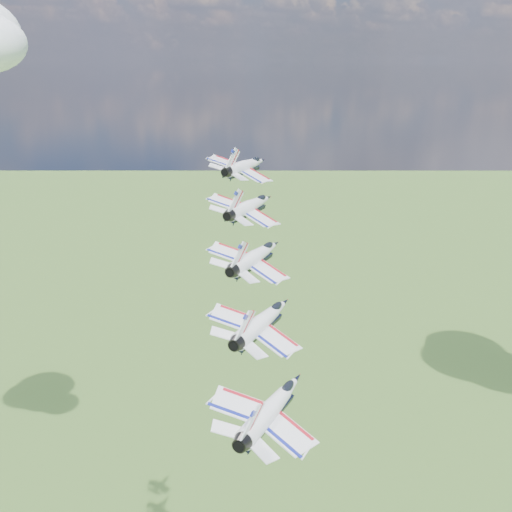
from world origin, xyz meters
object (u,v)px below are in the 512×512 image
Objects in this scene: jet_2 at (256,256)px; jet_4 at (273,407)px; jet_0 at (246,166)px; jet_3 at (263,321)px; jet_1 at (250,206)px.

jet_4 is (14.79, -15.43, -7.06)m from jet_2.
jet_4 is at bearing -61.22° from jet_2.
jet_0 is 1.00× the size of jet_2.
jet_2 is 11.25m from jet_3.
jet_0 is 1.00× the size of jet_1.
jet_3 is 1.00× the size of jet_4.
jet_4 is at bearing -61.22° from jet_3.
jet_0 is 1.00× the size of jet_4.
jet_0 is at bearing 118.78° from jet_4.
jet_0 is 45.01m from jet_4.
jet_4 is (29.57, -30.86, -14.12)m from jet_0.
jet_3 is (7.39, -7.71, -3.53)m from jet_2.
jet_1 is 22.51m from jet_3.
jet_1 is 1.00× the size of jet_4.
jet_1 reaches higher than jet_3.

